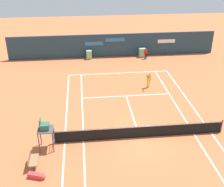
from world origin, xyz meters
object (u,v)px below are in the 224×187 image
at_px(player_bench, 32,159).
at_px(tennis_ball_mid_court, 159,84).
at_px(umpire_chair, 45,129).
at_px(equipment_bag, 37,176).
at_px(player_on_baseline, 149,79).
at_px(ball_kid_right_post, 146,53).

height_order(player_bench, tennis_ball_mid_court, player_bench).
bearing_deg(tennis_ball_mid_court, umpire_chair, -138.31).
relative_size(equipment_bag, player_on_baseline, 0.61).
xyz_separation_m(umpire_chair, player_bench, (-0.74, -1.71, -1.05)).
height_order(equipment_bag, player_on_baseline, player_on_baseline).
xyz_separation_m(umpire_chair, player_on_baseline, (8.80, 8.42, -0.64)).
xyz_separation_m(player_bench, player_on_baseline, (9.54, 10.12, 0.41)).
distance_m(umpire_chair, ball_kid_right_post, 19.07).
bearing_deg(player_on_baseline, player_bench, 36.27).
height_order(umpire_chair, tennis_ball_mid_court, umpire_chair).
bearing_deg(umpire_chair, tennis_ball_mid_court, 131.69).
xyz_separation_m(player_bench, equipment_bag, (0.40, -1.13, -0.35)).
xyz_separation_m(equipment_bag, player_on_baseline, (9.15, 11.25, 0.76)).
height_order(ball_kid_right_post, tennis_ball_mid_court, ball_kid_right_post).
distance_m(equipment_bag, tennis_ball_mid_court, 15.65).
bearing_deg(ball_kid_right_post, tennis_ball_mid_court, 95.93).
bearing_deg(equipment_bag, player_bench, 109.48).
bearing_deg(ball_kid_right_post, equipment_bag, 68.36).
height_order(umpire_chair, player_on_baseline, umpire_chair).
distance_m(umpire_chair, player_bench, 2.14).
bearing_deg(umpire_chair, player_on_baseline, 133.72).
distance_m(player_bench, tennis_ball_mid_court, 15.11).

